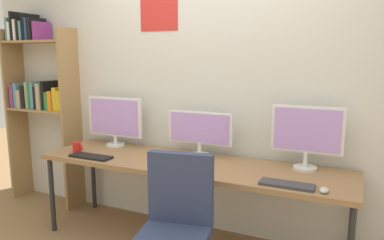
% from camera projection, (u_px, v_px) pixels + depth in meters
% --- Properties ---
extents(wall_back, '(5.03, 0.11, 2.60)m').
position_uv_depth(wall_back, '(209.00, 91.00, 3.33)').
color(wall_back, silver).
rests_on(wall_back, ground_plane).
extents(desk, '(2.63, 0.68, 0.74)m').
position_uv_depth(desk, '(190.00, 168.00, 3.06)').
color(desk, '#936D47').
rests_on(desk, ground_plane).
extents(bookshelf, '(0.83, 0.28, 2.07)m').
position_uv_depth(bookshelf, '(39.00, 89.00, 3.94)').
color(bookshelf, '#9E7A4C').
rests_on(bookshelf, ground_plane).
extents(monitor_left, '(0.60, 0.18, 0.48)m').
position_uv_depth(monitor_left, '(115.00, 119.00, 3.56)').
color(monitor_left, silver).
rests_on(monitor_left, desk).
extents(monitor_center, '(0.60, 0.18, 0.40)m').
position_uv_depth(monitor_center, '(200.00, 131.00, 3.20)').
color(monitor_center, silver).
rests_on(monitor_center, desk).
extents(monitor_right, '(0.54, 0.18, 0.50)m').
position_uv_depth(monitor_right, '(307.00, 133.00, 2.82)').
color(monitor_right, silver).
rests_on(monitor_right, desk).
extents(keyboard_left, '(0.39, 0.13, 0.02)m').
position_uv_depth(keyboard_left, '(91.00, 157.00, 3.19)').
color(keyboard_left, black).
rests_on(keyboard_left, desk).
extents(keyboard_center, '(0.39, 0.13, 0.02)m').
position_uv_depth(keyboard_center, '(177.00, 169.00, 2.84)').
color(keyboard_center, silver).
rests_on(keyboard_center, desk).
extents(keyboard_right, '(0.37, 0.13, 0.02)m').
position_uv_depth(keyboard_right, '(287.00, 185.00, 2.50)').
color(keyboard_right, '#38383D').
rests_on(keyboard_right, desk).
extents(computer_mouse, '(0.06, 0.10, 0.03)m').
position_uv_depth(computer_mouse, '(324.00, 190.00, 2.38)').
color(computer_mouse, silver).
rests_on(computer_mouse, desk).
extents(coffee_mug, '(0.11, 0.08, 0.09)m').
position_uv_depth(coffee_mug, '(77.00, 147.00, 3.38)').
color(coffee_mug, red).
rests_on(coffee_mug, desk).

